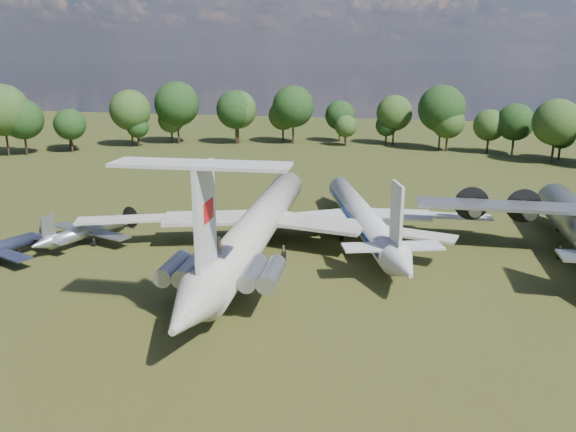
% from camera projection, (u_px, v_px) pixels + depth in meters
% --- Properties ---
extents(ground, '(300.00, 300.00, 0.00)m').
position_uv_depth(ground, '(244.00, 250.00, 66.05)').
color(ground, '#253B13').
rests_on(ground, ground).
extents(il62_airliner, '(47.12, 59.39, 5.57)m').
position_uv_depth(il62_airliner, '(258.00, 231.00, 63.86)').
color(il62_airliner, silver).
rests_on(il62_airliner, ground).
extents(tu104_jet, '(44.71, 51.73, 4.37)m').
position_uv_depth(tu104_jet, '(361.00, 221.00, 69.91)').
color(tu104_jet, silver).
rests_on(tu104_jet, ground).
extents(small_prop_northwest, '(16.28, 19.11, 2.39)m').
position_uv_depth(small_prop_northwest, '(87.00, 234.00, 68.03)').
color(small_prop_northwest, '#A5A7AD').
rests_on(small_prop_northwest, ground).
extents(person_on_il62, '(0.62, 0.44, 1.60)m').
position_uv_depth(person_on_il62, '(219.00, 245.00, 48.08)').
color(person_on_il62, '#8E6848').
rests_on(person_on_il62, il62_airliner).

